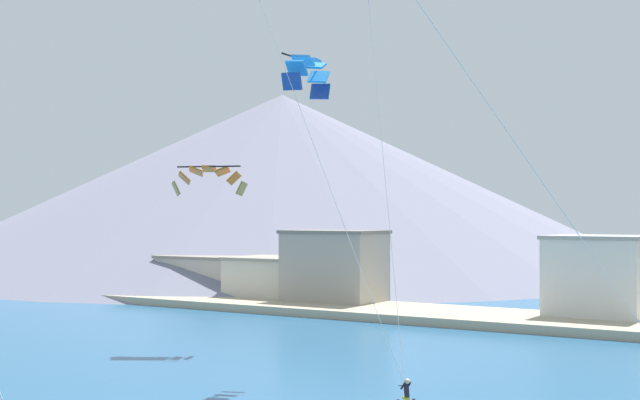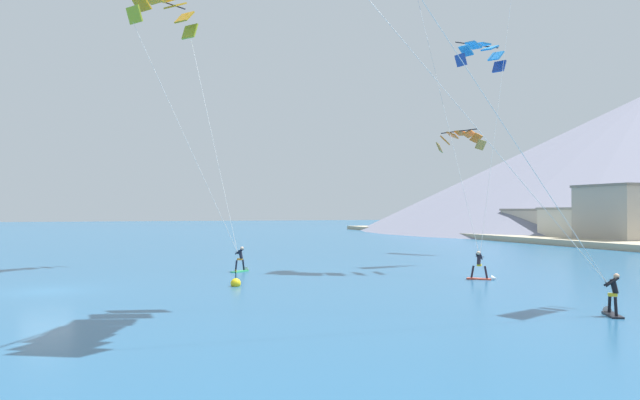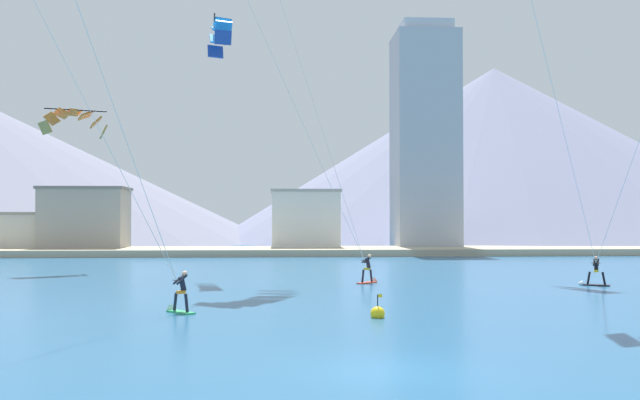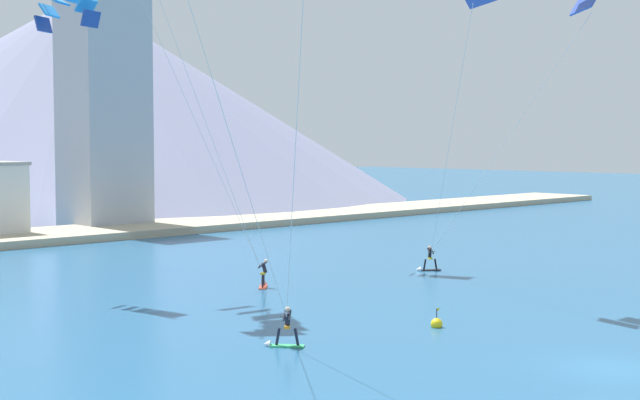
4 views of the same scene
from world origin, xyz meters
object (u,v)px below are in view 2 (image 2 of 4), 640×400
object	(u,v)px
kitesurfer_near_trail	(611,302)
parafoil_kite_mid_center	(164,11)
kitesurfer_mid_center	(242,264)
kitesurfer_near_lead	(483,271)
parafoil_kite_distant_mid_solo	(481,53)
parafoil_kite_distant_low_drift	(460,139)
race_marker_buoy	(236,283)

from	to	relation	value
kitesurfer_near_trail	parafoil_kite_mid_center	xyz separation A→B (m)	(-28.03, -14.76, 18.43)
kitesurfer_mid_center	kitesurfer_near_lead	bearing A→B (deg)	53.02
kitesurfer_mid_center	parafoil_kite_distant_mid_solo	distance (m)	24.33
parafoil_kite_mid_center	parafoil_kite_distant_low_drift	size ratio (longest dim) A/B	4.12
parafoil_kite_mid_center	parafoil_kite_distant_low_drift	bearing A→B (deg)	99.04
kitesurfer_near_lead	parafoil_kite_distant_low_drift	size ratio (longest dim) A/B	0.39
kitesurfer_near_lead	parafoil_kite_distant_mid_solo	world-z (taller)	parafoil_kite_distant_mid_solo
parafoil_kite_distant_mid_solo	race_marker_buoy	world-z (taller)	parafoil_kite_distant_mid_solo
kitesurfer_near_lead	kitesurfer_near_trail	distance (m)	12.57
kitesurfer_mid_center	parafoil_kite_distant_low_drift	bearing A→B (deg)	114.60
parafoil_kite_distant_low_drift	kitesurfer_mid_center	bearing A→B (deg)	-65.40
race_marker_buoy	kitesurfer_mid_center	bearing A→B (deg)	165.72
kitesurfer_mid_center	parafoil_kite_mid_center	bearing A→B (deg)	-143.64
kitesurfer_near_lead	parafoil_kite_distant_mid_solo	size ratio (longest dim) A/B	0.39
kitesurfer_near_trail	parafoil_kite_mid_center	size ratio (longest dim) A/B	0.09
kitesurfer_near_lead	kitesurfer_near_trail	size ratio (longest dim) A/B	1.02
kitesurfer_near_trail	kitesurfer_mid_center	xyz separation A→B (m)	(-21.75, -10.14, 0.02)
kitesurfer_near_trail	parafoil_kite_distant_low_drift	distance (m)	36.66
parafoil_kite_mid_center	parafoil_kite_distant_mid_solo	distance (m)	24.23
kitesurfer_near_trail	race_marker_buoy	world-z (taller)	kitesurfer_near_trail
kitesurfer_near_trail	parafoil_kite_distant_mid_solo	distance (m)	28.01
race_marker_buoy	parafoil_kite_distant_low_drift	bearing A→B (deg)	126.09
parafoil_kite_distant_low_drift	race_marker_buoy	bearing A→B (deg)	-53.91
kitesurfer_near_lead	race_marker_buoy	bearing A→B (deg)	-96.25
kitesurfer_near_trail	parafoil_kite_distant_low_drift	world-z (taller)	parafoil_kite_distant_low_drift
kitesurfer_mid_center	kitesurfer_near_trail	bearing A→B (deg)	24.99
parafoil_kite_distant_low_drift	race_marker_buoy	size ratio (longest dim) A/B	4.44
kitesurfer_near_lead	kitesurfer_mid_center	world-z (taller)	kitesurfer_near_lead
kitesurfer_mid_center	parafoil_kite_distant_mid_solo	size ratio (longest dim) A/B	0.38
kitesurfer_near_lead	parafoil_kite_distant_low_drift	xyz separation A→B (m)	(-20.15, 11.00, 10.43)
parafoil_kite_mid_center	parafoil_kite_distant_mid_solo	size ratio (longest dim) A/B	4.05
kitesurfer_mid_center	parafoil_kite_distant_mid_solo	bearing A→B (deg)	89.51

